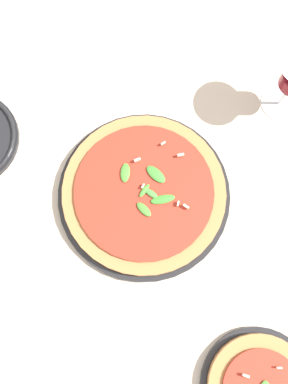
# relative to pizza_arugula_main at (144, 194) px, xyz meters

# --- Properties ---
(ground_plane) EXTENTS (6.00, 6.00, 0.00)m
(ground_plane) POSITION_rel_pizza_arugula_main_xyz_m (-0.03, 0.03, -0.02)
(ground_plane) COLOR beige
(pizza_arugula_main) EXTENTS (0.31, 0.31, 0.05)m
(pizza_arugula_main) POSITION_rel_pizza_arugula_main_xyz_m (0.00, 0.00, 0.00)
(pizza_arugula_main) COLOR black
(pizza_arugula_main) RESTS_ON ground_plane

